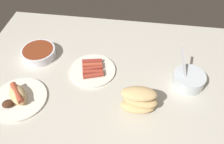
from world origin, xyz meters
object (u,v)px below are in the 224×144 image
plate_hotdog_assembled (18,97)px  bread_stack (139,100)px  bowl_chili (39,53)px  bowl_coleslaw (189,79)px  plate_sausages (93,70)px

plate_hotdog_assembled → bread_stack: 48.29cm
bowl_chili → bread_stack: size_ratio=1.08×
bowl_coleslaw → plate_hotdog_assembled: bearing=14.9°
bowl_chili → plate_sausages: bearing=167.4°
bread_stack → bowl_chili: bearing=-25.6°
bowl_coleslaw → bread_stack: 25.68cm
bowl_chili → plate_sausages: size_ratio=0.77×
plate_sausages → plate_hotdog_assembled: plate_hotdog_assembled is taller
bowl_chili → plate_hotdog_assembled: plate_hotdog_assembled is taller
bowl_coleslaw → bread_stack: bowl_coleslaw is taller
plate_sausages → bread_stack: (-21.59, 17.36, 4.44)cm
bowl_coleslaw → plate_sausages: (41.94, -1.85, -2.23)cm
plate_sausages → plate_hotdog_assembled: bearing=37.2°
bowl_coleslaw → bread_stack: bearing=37.3°
bowl_chili → bread_stack: bread_stack is taller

